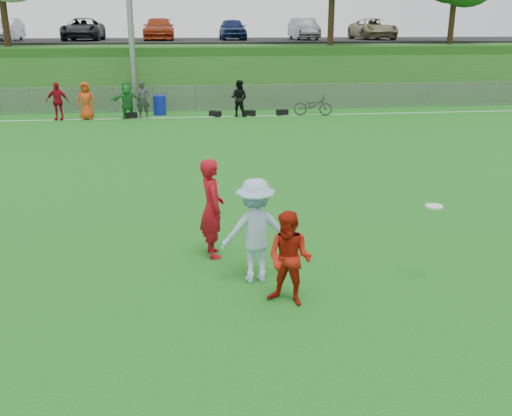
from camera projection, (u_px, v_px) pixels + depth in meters
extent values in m
plane|color=#156618|center=(228.00, 280.00, 9.86)|extent=(120.00, 120.00, 0.00)
cube|color=white|center=(197.00, 117.00, 26.83)|extent=(60.00, 0.10, 0.01)
cube|color=gray|center=(195.00, 99.00, 28.53)|extent=(58.00, 0.02, 1.20)
cube|color=gray|center=(195.00, 86.00, 28.33)|extent=(58.00, 0.04, 0.04)
cube|color=#1D4E16|center=(190.00, 65.00, 38.63)|extent=(120.00, 18.00, 3.00)
cube|color=black|center=(189.00, 40.00, 40.03)|extent=(120.00, 12.00, 0.10)
imported|color=#A9A8AE|center=(5.00, 29.00, 37.39)|extent=(1.52, 4.37, 1.44)
imported|color=black|center=(83.00, 29.00, 38.00)|extent=(2.39, 5.18, 1.44)
imported|color=#9D2F11|center=(159.00, 29.00, 38.61)|extent=(2.02, 4.96, 1.44)
imported|color=#122150|center=(232.00, 29.00, 39.22)|extent=(1.70, 4.23, 1.44)
imported|color=slate|center=(304.00, 29.00, 39.83)|extent=(1.52, 4.37, 1.44)
imported|color=#89845D|center=(373.00, 29.00, 40.44)|extent=(2.39, 5.18, 1.44)
imported|color=#A70B19|center=(57.00, 101.00, 25.81)|extent=(1.03, 0.51, 1.69)
imported|color=#D44114|center=(86.00, 101.00, 25.96)|extent=(0.86, 0.59, 1.69)
imported|color=#217C2B|center=(127.00, 100.00, 26.19)|extent=(1.64, 0.80, 1.69)
imported|color=#323235|center=(143.00, 100.00, 26.27)|extent=(0.65, 0.46, 1.69)
imported|color=black|center=(239.00, 98.00, 26.82)|extent=(1.03, 0.95, 1.69)
cube|color=black|center=(131.00, 115.00, 26.52)|extent=(0.59, 0.37, 0.26)
cube|color=black|center=(215.00, 114.00, 27.00)|extent=(0.60, 0.56, 0.26)
cube|color=black|center=(250.00, 113.00, 27.20)|extent=(0.60, 0.40, 0.26)
cube|color=black|center=(282.00, 112.00, 27.39)|extent=(0.58, 0.36, 0.26)
imported|color=#A90B19|center=(212.00, 208.00, 10.63)|extent=(0.56, 0.75, 1.89)
imported|color=#AF190C|center=(290.00, 259.00, 8.81)|extent=(0.93, 0.88, 1.52)
imported|color=#A4C3E3|center=(255.00, 231.00, 9.58)|extent=(1.22, 0.77, 1.81)
cylinder|color=white|center=(434.00, 206.00, 9.40)|extent=(0.29, 0.29, 0.03)
cylinder|color=#0E1C99|center=(160.00, 105.00, 27.42)|extent=(0.67, 0.67, 0.91)
imported|color=#2D2D30|center=(313.00, 105.00, 27.21)|extent=(1.92, 1.00, 0.96)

